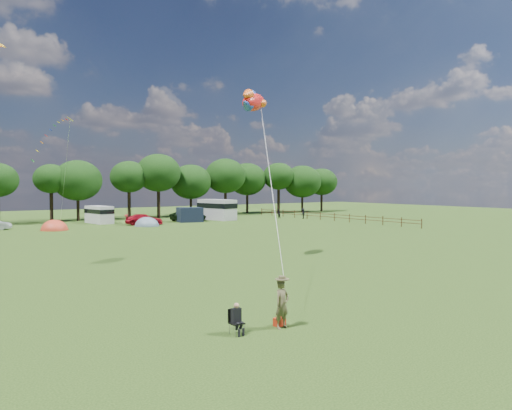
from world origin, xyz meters
TOP-DOWN VIEW (x-y plane):
  - ground_plane at (0.00, 0.00)m, footprint 180.00×180.00m
  - tree_line at (5.30, 54.99)m, footprint 102.98×10.98m
  - fence at (32.00, 34.50)m, footprint 0.12×33.12m
  - car_c at (6.64, 42.85)m, footprint 5.16×3.74m
  - car_d at (14.93, 46.02)m, footprint 5.59×2.69m
  - campervan_c at (2.64, 48.88)m, footprint 2.71×5.12m
  - campervan_d at (19.42, 45.33)m, footprint 3.74×6.65m
  - tent_orange at (-5.00, 41.67)m, footprint 3.15×3.45m
  - tent_greyblue at (6.11, 40.67)m, footprint 3.15×3.45m
  - awning_navy at (13.96, 43.80)m, footprint 3.79×3.32m
  - kite_flyer at (-8.10, -5.00)m, footprint 0.74×0.55m
  - camp_chair at (-9.91, -4.60)m, footprint 0.47×0.47m
  - kite_bag at (-7.96, -4.67)m, footprint 0.50×0.38m
  - fish_kite at (0.62, 9.34)m, footprint 3.49×2.72m
  - streamer_kite_b at (-10.09, 19.56)m, footprint 4.11×4.63m
  - walker_a at (29.04, 42.47)m, footprint 0.78×0.56m
  - walker_b at (31.75, 39.70)m, footprint 1.15×0.88m

SIDE VIEW (x-z plane):
  - ground_plane at x=0.00m, z-range 0.00..0.00m
  - tent_orange at x=-5.00m, z-range -1.21..1.25m
  - tent_greyblue at x=6.11m, z-range -1.15..1.19m
  - kite_bag at x=-7.96m, z-range 0.00..0.32m
  - camp_chair at x=-9.91m, z-range 0.11..1.26m
  - fence at x=32.00m, z-range 0.10..1.30m
  - car_c at x=6.64m, z-range 0.00..1.43m
  - walker_a at x=29.04m, z-range 0.00..1.46m
  - car_d at x=14.93m, z-range 0.00..1.50m
  - walker_b at x=31.75m, z-range 0.00..1.62m
  - kite_flyer at x=-8.10m, z-range 0.00..1.84m
  - awning_navy at x=13.96m, z-range 0.00..2.07m
  - campervan_c at x=2.64m, z-range 0.09..2.49m
  - campervan_d at x=19.42m, z-range 0.11..3.19m
  - tree_line at x=5.30m, z-range 1.21..11.48m
  - streamer_kite_b at x=-10.09m, z-range 7.58..11.35m
  - fish_kite at x=0.62m, z-range 10.26..12.17m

